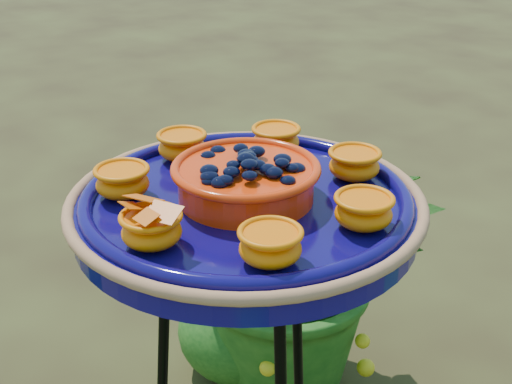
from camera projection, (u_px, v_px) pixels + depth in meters
feeder_dish at (246, 200)px, 1.02m from camera, size 0.60×0.60×0.12m
shrub_back_left at (300, 258)px, 2.03m from camera, size 0.99×0.98×0.84m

